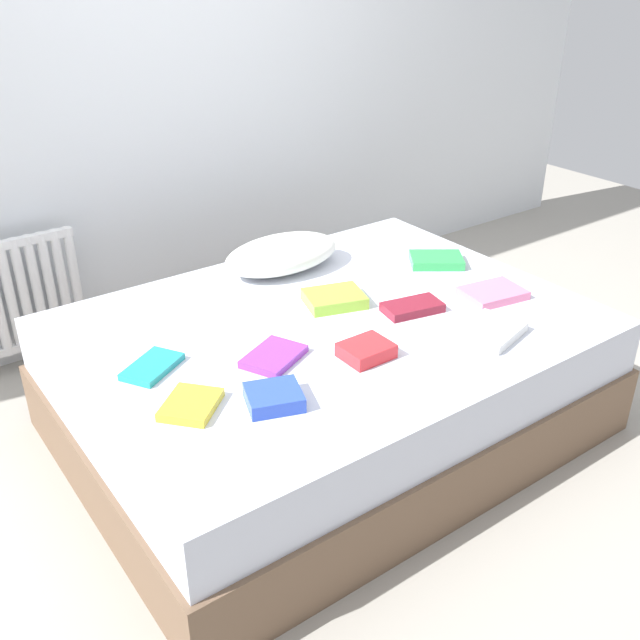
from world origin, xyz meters
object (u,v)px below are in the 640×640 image
radiator (17,296)px  textbook_pink (493,293)px  textbook_green (436,260)px  textbook_red (366,350)px  textbook_teal (152,367)px  bed (327,376)px  textbook_lime (334,299)px  textbook_white (491,331)px  textbook_maroon (412,307)px  textbook_blue (274,397)px  textbook_yellow (191,405)px  textbook_purple (274,356)px  pillow (282,254)px

radiator → textbook_pink: 2.11m
textbook_green → textbook_red: bearing=-114.2°
textbook_teal → radiator: bearing=67.2°
bed → textbook_teal: 0.75m
bed → textbook_teal: textbook_teal is taller
textbook_lime → textbook_white: 0.64m
textbook_green → textbook_teal: size_ratio=1.09×
radiator → textbook_white: radiator is taller
bed → textbook_maroon: textbook_maroon is taller
textbook_maroon → textbook_white: (0.10, -0.32, 0.00)m
textbook_red → textbook_blue: 0.43m
textbook_white → bed: bearing=117.8°
textbook_maroon → bed: bearing=168.4°
textbook_green → textbook_yellow: bearing=-129.5°
textbook_purple → textbook_blue: bearing=-147.7°
textbook_red → textbook_white: 0.50m
textbook_red → textbook_green: size_ratio=0.74×
textbook_teal → textbook_lime: bearing=-28.3°
textbook_pink → textbook_teal: (-1.38, 0.30, -0.01)m
pillow → textbook_blue: pillow is taller
textbook_purple → textbook_blue: textbook_blue is taller
textbook_green → textbook_white: (-0.31, -0.60, -0.00)m
pillow → textbook_teal: 0.95m
textbook_maroon → textbook_green: size_ratio=1.00×
bed → textbook_red: (-0.05, -0.30, 0.28)m
textbook_red → textbook_green: (0.78, 0.45, -0.01)m
pillow → textbook_purple: bearing=-125.5°
pillow → textbook_red: 0.84m
pillow → textbook_yellow: pillow is taller
pillow → textbook_lime: 0.42m
bed → textbook_yellow: bearing=-162.2°
textbook_red → textbook_pink: size_ratio=0.70×
pillow → textbook_pink: (0.55, -0.75, -0.06)m
textbook_green → textbook_teal: 1.43m
textbook_red → textbook_pink: (0.73, 0.07, -0.01)m
textbook_pink → textbook_yellow: textbook_pink is taller
textbook_blue → textbook_teal: textbook_blue is taller
textbook_lime → textbook_teal: textbook_lime is taller
textbook_pink → textbook_yellow: 1.37m
textbook_white → textbook_maroon: bearing=92.9°
textbook_maroon → textbook_white: 0.33m
bed → textbook_purple: 0.44m
radiator → textbook_lime: 1.47m
textbook_pink → pillow: bearing=135.6°
textbook_pink → textbook_white: bearing=-129.6°
textbook_purple → textbook_white: 0.82m
bed → textbook_blue: size_ratio=11.62×
textbook_maroon → textbook_purple: 0.65m
textbook_pink → textbook_blue: 1.16m
pillow → textbook_maroon: size_ratio=2.37×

